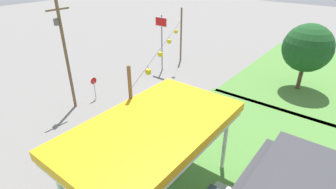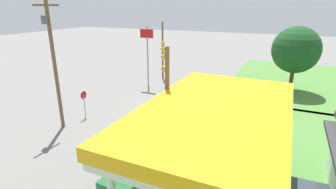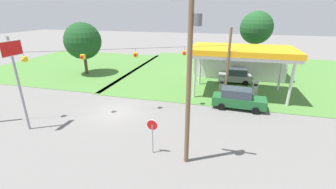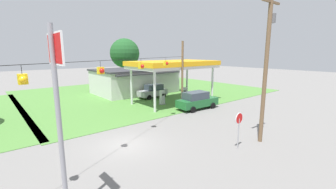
{
  "view_description": "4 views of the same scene",
  "coord_description": "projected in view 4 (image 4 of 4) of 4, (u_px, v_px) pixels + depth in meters",
  "views": [
    {
      "loc": [
        20.5,
        16.26,
        13.46
      ],
      "look_at": [
        4.39,
        3.78,
        2.89
      ],
      "focal_mm": 28.0,
      "sensor_mm": 36.0,
      "label": 1
    },
    {
      "loc": [
        22.19,
        10.7,
        9.54
      ],
      "look_at": [
        2.28,
        1.48,
        2.12
      ],
      "focal_mm": 28.0,
      "sensor_mm": 36.0,
      "label": 2
    },
    {
      "loc": [
        9.74,
        -17.45,
        9.06
      ],
      "look_at": [
        5.07,
        0.49,
        2.08
      ],
      "focal_mm": 24.0,
      "sensor_mm": 36.0,
      "label": 3
    },
    {
      "loc": [
        -7.16,
        -13.2,
        6.39
      ],
      "look_at": [
        4.64,
        1.05,
        2.89
      ],
      "focal_mm": 24.0,
      "sensor_mm": 36.0,
      "label": 4
    }
  ],
  "objects": [
    {
      "name": "gas_station_store",
      "position": [
        135.0,
        81.0,
        35.87
      ],
      "size": [
        12.33,
        8.69,
        3.81
      ],
      "color": "silver",
      "rests_on": "ground"
    },
    {
      "name": "gas_station_canopy",
      "position": [
        174.0,
        65.0,
        28.02
      ],
      "size": [
        10.85,
        6.19,
        5.32
      ],
      "color": "silver",
      "rests_on": "ground"
    },
    {
      "name": "signal_span_gantry",
      "position": [
        124.0,
        86.0,
        14.87
      ],
      "size": [
        20.2,
        10.24,
        7.58
      ],
      "color": "brown",
      "rests_on": "ground"
    },
    {
      "name": "ground_plane",
      "position": [
        126.0,
        145.0,
        15.66
      ],
      "size": [
        160.0,
        160.0,
        0.0
      ],
      "primitive_type": "plane",
      "color": "slate"
    },
    {
      "name": "grass_verge_station_corner",
      "position": [
        145.0,
        91.0,
        37.39
      ],
      "size": [
        36.0,
        28.0,
        0.04
      ],
      "primitive_type": "cube",
      "color": "#4C7F38",
      "rests_on": "ground"
    },
    {
      "name": "fuel_pump_far",
      "position": [
        184.0,
        94.0,
        29.91
      ],
      "size": [
        0.71,
        0.56,
        1.78
      ],
      "color": "gray",
      "rests_on": "ground"
    },
    {
      "name": "fuel_pump_near",
      "position": [
        162.0,
        98.0,
        27.6
      ],
      "size": [
        0.71,
        0.56,
        1.78
      ],
      "color": "gray",
      "rests_on": "ground"
    },
    {
      "name": "stop_sign_roadside",
      "position": [
        239.0,
        123.0,
        14.8
      ],
      "size": [
        0.8,
        0.08,
        2.5
      ],
      "rotation": [
        0.0,
        0.0,
        3.14
      ],
      "color": "#99999E",
      "rests_on": "ground"
    },
    {
      "name": "stop_sign_overhead",
      "position": [
        58.0,
        90.0,
        7.92
      ],
      "size": [
        0.22,
        1.82,
        7.36
      ],
      "color": "gray",
      "rests_on": "ground"
    },
    {
      "name": "car_at_pumps_front",
      "position": [
        197.0,
        100.0,
        25.44
      ],
      "size": [
        5.09,
        2.31,
        2.0
      ],
      "rotation": [
        0.0,
        0.0,
        -0.05
      ],
      "color": "#1E602D",
      "rests_on": "ground"
    },
    {
      "name": "tree_behind_station",
      "position": [
        125.0,
        53.0,
        43.24
      ],
      "size": [
        5.62,
        5.62,
        8.99
      ],
      "color": "#4C3828",
      "rests_on": "ground"
    },
    {
      "name": "car_at_pumps_rear",
      "position": [
        153.0,
        91.0,
        31.8
      ],
      "size": [
        4.22,
        2.23,
        1.91
      ],
      "rotation": [
        0.0,
        0.0,
        3.18
      ],
      "color": "#9E9EA3",
      "rests_on": "ground"
    },
    {
      "name": "utility_pole_main",
      "position": [
        267.0,
        61.0,
        15.3
      ],
      "size": [
        2.2,
        0.44,
        10.41
      ],
      "color": "brown",
      "rests_on": "ground"
    }
  ]
}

